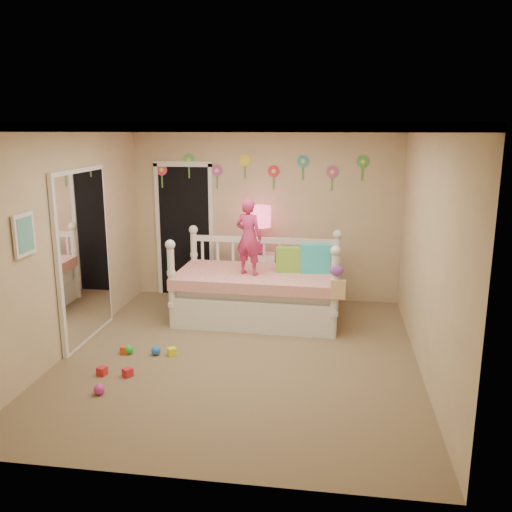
% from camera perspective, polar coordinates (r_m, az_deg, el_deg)
% --- Properties ---
extents(floor, '(4.00, 4.50, 0.01)m').
position_cam_1_polar(floor, '(6.32, -1.71, -10.54)').
color(floor, '#7F684C').
rests_on(floor, ground).
extents(ceiling, '(4.00, 4.50, 0.01)m').
position_cam_1_polar(ceiling, '(5.78, -1.90, 13.74)').
color(ceiling, white).
rests_on(ceiling, floor).
extents(back_wall, '(4.00, 0.01, 2.60)m').
position_cam_1_polar(back_wall, '(8.10, 0.99, 4.44)').
color(back_wall, tan).
rests_on(back_wall, floor).
extents(left_wall, '(0.01, 4.50, 2.60)m').
position_cam_1_polar(left_wall, '(6.56, -19.27, 1.53)').
color(left_wall, tan).
rests_on(left_wall, floor).
extents(right_wall, '(0.01, 4.50, 2.60)m').
position_cam_1_polar(right_wall, '(5.91, 17.67, 0.39)').
color(right_wall, tan).
rests_on(right_wall, floor).
extents(crown_molding, '(4.00, 4.50, 0.06)m').
position_cam_1_polar(crown_molding, '(5.78, -1.89, 13.44)').
color(crown_molding, white).
rests_on(crown_molding, ceiling).
extents(daybed, '(2.24, 1.25, 1.20)m').
position_cam_1_polar(daybed, '(7.30, 0.18, -2.21)').
color(daybed, white).
rests_on(daybed, floor).
extents(pillow_turquoise, '(0.40, 0.18, 0.39)m').
position_cam_1_polar(pillow_turquoise, '(7.24, 6.26, -0.27)').
color(pillow_turquoise, '#26C1B7').
rests_on(pillow_turquoise, daybed).
extents(pillow_lime, '(0.36, 0.14, 0.34)m').
position_cam_1_polar(pillow_lime, '(7.27, 3.57, -0.39)').
color(pillow_lime, '#79BA38').
rests_on(pillow_lime, daybed).
extents(child, '(0.43, 0.35, 1.01)m').
position_cam_1_polar(child, '(7.06, -0.78, 2.02)').
color(child, '#CA2E65').
rests_on(child, daybed).
extents(nightstand, '(0.48, 0.38, 0.74)m').
position_cam_1_polar(nightstand, '(8.06, 0.40, -2.37)').
color(nightstand, white).
rests_on(nightstand, floor).
extents(table_lamp, '(0.32, 0.32, 0.71)m').
position_cam_1_polar(table_lamp, '(7.87, 0.41, 3.55)').
color(table_lamp, '#E11E86').
rests_on(table_lamp, nightstand).
extents(closet_doorway, '(0.90, 0.04, 2.07)m').
position_cam_1_polar(closet_doorway, '(8.38, -7.55, 2.79)').
color(closet_doorway, black).
rests_on(closet_doorway, back_wall).
extents(flower_decals, '(3.40, 0.02, 0.50)m').
position_cam_1_polar(flower_decals, '(8.03, 0.35, 8.96)').
color(flower_decals, '#B2668C').
rests_on(flower_decals, back_wall).
extents(mirror_closet, '(0.07, 1.30, 2.10)m').
position_cam_1_polar(mirror_closet, '(6.86, -17.68, 0.00)').
color(mirror_closet, white).
rests_on(mirror_closet, left_wall).
extents(wall_picture, '(0.05, 0.34, 0.42)m').
position_cam_1_polar(wall_picture, '(5.73, -23.28, 2.09)').
color(wall_picture, white).
rests_on(wall_picture, left_wall).
extents(hanging_bag, '(0.20, 0.16, 0.36)m').
position_cam_1_polar(hanging_bag, '(6.64, 8.50, -2.79)').
color(hanging_bag, beige).
rests_on(hanging_bag, daybed).
extents(toy_scatter, '(0.99, 1.41, 0.11)m').
position_cam_1_polar(toy_scatter, '(6.09, -13.98, -11.39)').
color(toy_scatter, '#996666').
rests_on(toy_scatter, floor).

